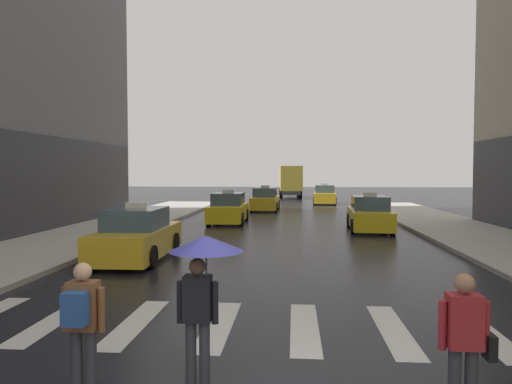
% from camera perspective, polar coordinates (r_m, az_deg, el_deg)
% --- Properties ---
extents(crosswalk_markings, '(11.30, 2.80, 0.01)m').
position_cam_1_polar(crosswalk_markings, '(8.62, 0.66, -16.17)').
color(crosswalk_markings, silver).
rests_on(crosswalk_markings, ground).
extents(taxi_lead, '(1.99, 4.57, 1.80)m').
position_cam_1_polar(taxi_lead, '(15.15, -14.45, -5.32)').
color(taxi_lead, gold).
rests_on(taxi_lead, ground).
extents(taxi_second, '(2.09, 4.61, 1.80)m').
position_cam_1_polar(taxi_second, '(22.60, 13.82, -2.75)').
color(taxi_second, yellow).
rests_on(taxi_second, ground).
extents(taxi_third, '(1.95, 4.55, 1.80)m').
position_cam_1_polar(taxi_third, '(25.24, -3.43, -2.14)').
color(taxi_third, yellow).
rests_on(taxi_third, ground).
extents(taxi_fourth, '(2.01, 4.58, 1.80)m').
position_cam_1_polar(taxi_fourth, '(33.21, 1.14, -1.02)').
color(taxi_fourth, gold).
rests_on(taxi_fourth, ground).
extents(taxi_fifth, '(2.13, 4.63, 1.80)m').
position_cam_1_polar(taxi_fifth, '(40.36, 8.46, -0.42)').
color(taxi_fifth, gold).
rests_on(taxi_fifth, ground).
extents(box_truck, '(2.56, 7.63, 3.35)m').
position_cam_1_polar(box_truck, '(49.27, 4.26, 1.43)').
color(box_truck, '#2D2D2D').
rests_on(box_truck, ground).
extents(pedestrian_with_umbrella, '(0.96, 0.96, 1.94)m').
position_cam_1_polar(pedestrian_with_umbrella, '(6.10, -6.53, -9.33)').
color(pedestrian_with_umbrella, '#333338').
rests_on(pedestrian_with_umbrella, ground).
extents(pedestrian_with_backpack, '(0.55, 0.43, 1.65)m').
position_cam_1_polar(pedestrian_with_backpack, '(6.25, -20.65, -14.34)').
color(pedestrian_with_backpack, '#333338').
rests_on(pedestrian_with_backpack, ground).
extents(pedestrian_with_handbag, '(0.60, 0.24, 1.65)m').
position_cam_1_polar(pedestrian_with_handbag, '(5.82, 24.35, -16.05)').
color(pedestrian_with_handbag, '#333338').
rests_on(pedestrian_with_handbag, ground).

